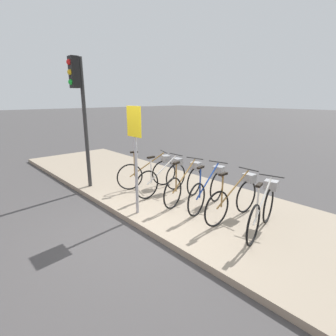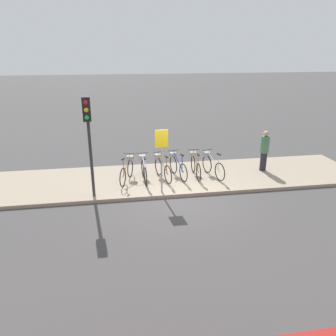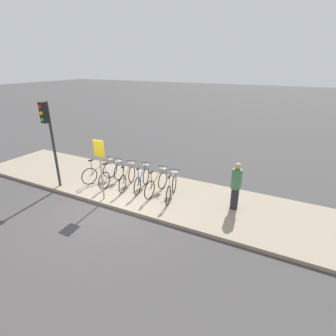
{
  "view_description": "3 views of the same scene",
  "coord_description": "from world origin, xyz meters",
  "px_view_note": "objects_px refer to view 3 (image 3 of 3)",
  "views": [
    {
      "loc": [
        3.76,
        -2.7,
        2.51
      ],
      "look_at": [
        -0.87,
        1.48,
        0.83
      ],
      "focal_mm": 28.0,
      "sensor_mm": 36.0,
      "label": 1
    },
    {
      "loc": [
        -2.02,
        -10.13,
        4.86
      ],
      "look_at": [
        -0.22,
        0.85,
        0.8
      ],
      "focal_mm": 35.0,
      "sensor_mm": 36.0,
      "label": 2
    },
    {
      "loc": [
        5.5,
        -6.26,
        4.79
      ],
      "look_at": [
        1.49,
        1.53,
        1.27
      ],
      "focal_mm": 28.0,
      "sensor_mm": 36.0,
      "label": 3
    }
  ],
  "objects_px": {
    "parked_bicycle_3": "(143,178)",
    "pedestrian": "(236,185)",
    "parked_bicycle_1": "(113,173)",
    "parked_bicycle_5": "(172,186)",
    "sign_post": "(100,160)",
    "traffic_light": "(48,128)",
    "parked_bicycle_0": "(102,170)",
    "parked_bicycle_4": "(158,182)",
    "parked_bicycle_2": "(128,176)"
  },
  "relations": [
    {
      "from": "parked_bicycle_2",
      "to": "parked_bicycle_3",
      "type": "bearing_deg",
      "value": 9.88
    },
    {
      "from": "pedestrian",
      "to": "traffic_light",
      "type": "relative_size",
      "value": 0.5
    },
    {
      "from": "parked_bicycle_3",
      "to": "sign_post",
      "type": "relative_size",
      "value": 0.74
    },
    {
      "from": "parked_bicycle_1",
      "to": "traffic_light",
      "type": "distance_m",
      "value": 2.99
    },
    {
      "from": "parked_bicycle_0",
      "to": "sign_post",
      "type": "height_order",
      "value": "sign_post"
    },
    {
      "from": "parked_bicycle_0",
      "to": "sign_post",
      "type": "distance_m",
      "value": 2.01
    },
    {
      "from": "parked_bicycle_0",
      "to": "parked_bicycle_1",
      "type": "distance_m",
      "value": 0.63
    },
    {
      "from": "parked_bicycle_0",
      "to": "parked_bicycle_3",
      "type": "xyz_separation_m",
      "value": [
        1.95,
        0.13,
        0.0
      ]
    },
    {
      "from": "parked_bicycle_1",
      "to": "parked_bicycle_4",
      "type": "distance_m",
      "value": 2.04
    },
    {
      "from": "parked_bicycle_4",
      "to": "traffic_light",
      "type": "relative_size",
      "value": 0.5
    },
    {
      "from": "parked_bicycle_5",
      "to": "pedestrian",
      "type": "distance_m",
      "value": 2.31
    },
    {
      "from": "parked_bicycle_1",
      "to": "parked_bicycle_3",
      "type": "height_order",
      "value": "same"
    },
    {
      "from": "parked_bicycle_3",
      "to": "pedestrian",
      "type": "height_order",
      "value": "pedestrian"
    },
    {
      "from": "parked_bicycle_4",
      "to": "parked_bicycle_5",
      "type": "height_order",
      "value": "same"
    },
    {
      "from": "parked_bicycle_3",
      "to": "parked_bicycle_4",
      "type": "relative_size",
      "value": 0.98
    },
    {
      "from": "traffic_light",
      "to": "sign_post",
      "type": "bearing_deg",
      "value": 1.3
    },
    {
      "from": "pedestrian",
      "to": "sign_post",
      "type": "distance_m",
      "value": 4.74
    },
    {
      "from": "sign_post",
      "to": "parked_bicycle_1",
      "type": "bearing_deg",
      "value": 112.35
    },
    {
      "from": "parked_bicycle_1",
      "to": "traffic_light",
      "type": "relative_size",
      "value": 0.5
    },
    {
      "from": "parked_bicycle_1",
      "to": "parked_bicycle_2",
      "type": "distance_m",
      "value": 0.71
    },
    {
      "from": "parked_bicycle_2",
      "to": "traffic_light",
      "type": "relative_size",
      "value": 0.49
    },
    {
      "from": "parked_bicycle_1",
      "to": "traffic_light",
      "type": "bearing_deg",
      "value": -144.65
    },
    {
      "from": "parked_bicycle_4",
      "to": "sign_post",
      "type": "xyz_separation_m",
      "value": [
        -1.53,
        -1.35,
        1.07
      ]
    },
    {
      "from": "parked_bicycle_3",
      "to": "sign_post",
      "type": "distance_m",
      "value": 1.95
    },
    {
      "from": "parked_bicycle_2",
      "to": "sign_post",
      "type": "xyz_separation_m",
      "value": [
        -0.2,
        -1.29,
        1.07
      ]
    },
    {
      "from": "sign_post",
      "to": "traffic_light",
      "type": "bearing_deg",
      "value": -178.7
    },
    {
      "from": "parked_bicycle_0",
      "to": "parked_bicycle_3",
      "type": "relative_size",
      "value": 0.97
    },
    {
      "from": "parked_bicycle_2",
      "to": "sign_post",
      "type": "distance_m",
      "value": 1.69
    },
    {
      "from": "parked_bicycle_0",
      "to": "parked_bicycle_5",
      "type": "height_order",
      "value": "same"
    },
    {
      "from": "parked_bicycle_0",
      "to": "traffic_light",
      "type": "height_order",
      "value": "traffic_light"
    },
    {
      "from": "pedestrian",
      "to": "parked_bicycle_4",
      "type": "bearing_deg",
      "value": -176.8
    },
    {
      "from": "parked_bicycle_1",
      "to": "pedestrian",
      "type": "height_order",
      "value": "pedestrian"
    },
    {
      "from": "parked_bicycle_2",
      "to": "parked_bicycle_5",
      "type": "height_order",
      "value": "same"
    },
    {
      "from": "parked_bicycle_0",
      "to": "parked_bicycle_4",
      "type": "relative_size",
      "value": 0.95
    },
    {
      "from": "parked_bicycle_5",
      "to": "sign_post",
      "type": "height_order",
      "value": "sign_post"
    },
    {
      "from": "parked_bicycle_4",
      "to": "parked_bicycle_5",
      "type": "bearing_deg",
      "value": -7.8
    },
    {
      "from": "traffic_light",
      "to": "sign_post",
      "type": "height_order",
      "value": "traffic_light"
    },
    {
      "from": "parked_bicycle_1",
      "to": "pedestrian",
      "type": "distance_m",
      "value": 4.98
    },
    {
      "from": "pedestrian",
      "to": "parked_bicycle_3",
      "type": "bearing_deg",
      "value": -178.2
    },
    {
      "from": "parked_bicycle_0",
      "to": "parked_bicycle_3",
      "type": "height_order",
      "value": "same"
    },
    {
      "from": "parked_bicycle_2",
      "to": "pedestrian",
      "type": "relative_size",
      "value": 0.99
    },
    {
      "from": "parked_bicycle_5",
      "to": "sign_post",
      "type": "bearing_deg",
      "value": -150.02
    },
    {
      "from": "parked_bicycle_4",
      "to": "traffic_light",
      "type": "distance_m",
      "value": 4.56
    },
    {
      "from": "parked_bicycle_0",
      "to": "parked_bicycle_5",
      "type": "xyz_separation_m",
      "value": [
        3.32,
        -0.01,
        0.0
      ]
    },
    {
      "from": "parked_bicycle_2",
      "to": "parked_bicycle_3",
      "type": "xyz_separation_m",
      "value": [
        0.62,
        0.11,
        0.0
      ]
    },
    {
      "from": "traffic_light",
      "to": "parked_bicycle_3",
      "type": "bearing_deg",
      "value": 24.75
    },
    {
      "from": "parked_bicycle_2",
      "to": "sign_post",
      "type": "height_order",
      "value": "sign_post"
    },
    {
      "from": "parked_bicycle_4",
      "to": "traffic_light",
      "type": "bearing_deg",
      "value": -160.02
    },
    {
      "from": "parked_bicycle_5",
      "to": "traffic_light",
      "type": "xyz_separation_m",
      "value": [
        -4.52,
        -1.31,
        1.98
      ]
    },
    {
      "from": "traffic_light",
      "to": "sign_post",
      "type": "distance_m",
      "value": 2.5
    }
  ]
}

